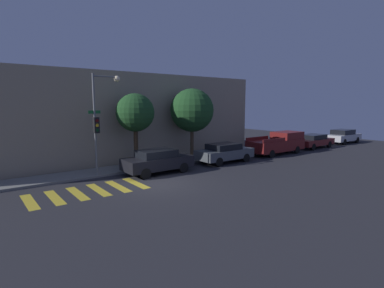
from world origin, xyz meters
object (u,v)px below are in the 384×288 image
Objects in this scene: sedan_middle at (224,152)px; sedan_far_end at (313,141)px; sedan_tail_of_row at (343,136)px; traffic_light_pole at (101,114)px; tree_midblock at (192,110)px; pickup_truck at (278,143)px; tree_near_corner at (135,113)px; sedan_near_corner at (158,161)px.

sedan_middle is 11.74m from sedan_far_end.
sedan_far_end is 0.99× the size of sedan_tail_of_row.
traffic_light_pole is at bearing 177.22° from sedan_tail_of_row.
sedan_middle is at bearing 180.00° from sedan_tail_of_row.
sedan_middle is 0.94× the size of sedan_tail_of_row.
tree_midblock is (7.32, 0.91, 0.05)m from traffic_light_pole.
sedan_middle is at bearing 180.00° from pickup_truck.
sedan_middle is at bearing 180.00° from sedan_far_end.
tree_midblock reaches higher than tree_near_corner.
sedan_tail_of_row reaches higher than sedan_near_corner.
sedan_near_corner is 3.63m from tree_near_corner.
traffic_light_pole is 1.08× the size of pickup_truck.
sedan_tail_of_row is at bearing -0.00° from sedan_near_corner.
pickup_truck is 1.20× the size of sedan_tail_of_row.
sedan_middle reaches higher than sedan_far_end.
tree_midblock is (4.32, 2.19, 2.97)m from sedan_near_corner.
sedan_near_corner is 5.63m from sedan_middle.
pickup_truck is 1.03× the size of tree_midblock.
sedan_near_corner is 0.87× the size of tree_near_corner.
tree_midblock is at bearing 173.39° from sedan_tail_of_row.
sedan_far_end is 13.57m from tree_midblock.
sedan_far_end is 18.09m from tree_near_corner.
tree_near_corner is 4.67m from tree_midblock.
sedan_middle is at bearing -8.39° from traffic_light_pole.
sedan_near_corner reaches higher than sedan_far_end.
traffic_light_pole reaches higher than sedan_tail_of_row.
sedan_tail_of_row is at bearing -5.31° from tree_near_corner.
traffic_light_pole is 9.21m from sedan_middle.
traffic_light_pole is 20.62m from sedan_far_end.
sedan_far_end is at bearing -9.52° from tree_midblock.
pickup_truck is at bearing -0.00° from sedan_near_corner.
tree_near_corner reaches higher than sedan_far_end.
traffic_light_pole is at bearing 175.12° from pickup_truck.
sedan_near_corner reaches higher than sedan_middle.
sedan_near_corner is at bearing 180.00° from sedan_far_end.
pickup_truck reaches higher than sedan_far_end.
sedan_near_corner is 0.93× the size of sedan_tail_of_row.
sedan_far_end is at bearing -0.00° from pickup_truck.
sedan_tail_of_row is 0.86× the size of tree_midblock.
tree_near_corner is at bearing 174.69° from sedan_tail_of_row.
traffic_light_pole is 7.38m from tree_midblock.
traffic_light_pole reaches higher than tree_near_corner.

